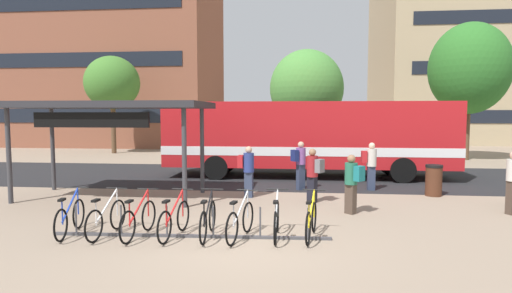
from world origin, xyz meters
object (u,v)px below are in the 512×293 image
at_px(parked_bicycle_silver_6, 276,220).
at_px(commuter_navy_pack_4, 300,162).
at_px(commuter_red_pack_5, 248,168).
at_px(street_tree_1, 469,69).
at_px(parked_bicycle_white_1, 106,219).
at_px(parked_bicycle_red_2, 139,220).
at_px(parked_bicycle_blue_0, 70,218).
at_px(commuter_grey_pack_1, 313,172).
at_px(parked_bicycle_black_4, 208,220).
at_px(commuter_teal_pack_3, 352,180).
at_px(transit_shelter, 110,108).
at_px(street_tree_2, 112,83).
at_px(trash_bin, 434,180).
at_px(parked_bicycle_red_3, 174,220).
at_px(street_tree_0, 307,89).
at_px(city_bus, 308,136).
at_px(commuter_red_pack_2, 370,163).
at_px(parked_bicycle_silver_5, 240,221).
at_px(parked_bicycle_yellow_7, 311,221).

xyz_separation_m(parked_bicycle_silver_6, commuter_navy_pack_4, (0.52, 5.76, 0.62)).
relative_size(commuter_red_pack_5, street_tree_1, 0.21).
distance_m(parked_bicycle_white_1, parked_bicycle_red_2, 0.75).
relative_size(parked_bicycle_blue_0, commuter_grey_pack_1, 1.03).
xyz_separation_m(parked_bicycle_blue_0, street_tree_1, (14.86, 16.65, 4.92)).
distance_m(parked_bicycle_blue_0, commuter_navy_pack_4, 7.93).
distance_m(parked_bicycle_white_1, parked_bicycle_black_4, 2.28).
bearing_deg(commuter_teal_pack_3, transit_shelter, 32.16).
xyz_separation_m(parked_bicycle_white_1, parked_bicycle_red_2, (0.75, -0.02, 0.00)).
xyz_separation_m(commuter_navy_pack_4, street_tree_2, (-12.65, 12.39, 3.77)).
distance_m(parked_bicycle_white_1, trash_bin, 10.22).
distance_m(commuter_teal_pack_3, trash_bin, 4.12).
distance_m(parked_bicycle_red_3, street_tree_0, 15.42).
xyz_separation_m(parked_bicycle_blue_0, commuter_navy_pack_4, (5.14, 6.01, 0.62)).
relative_size(parked_bicycle_black_4, transit_shelter, 0.28).
xyz_separation_m(parked_bicycle_black_4, street_tree_1, (11.74, 16.53, 4.92)).
relative_size(parked_bicycle_white_1, commuter_grey_pack_1, 1.04).
height_order(city_bus, street_tree_0, street_tree_0).
height_order(parked_bicycle_red_3, transit_shelter, transit_shelter).
bearing_deg(street_tree_0, parked_bicycle_red_2, -104.85).
distance_m(parked_bicycle_white_1, parked_bicycle_red_3, 1.54).
height_order(parked_bicycle_red_2, parked_bicycle_black_4, same).
bearing_deg(street_tree_0, commuter_red_pack_2, -75.94).
distance_m(parked_bicycle_silver_6, commuter_grey_pack_1, 3.82).
bearing_deg(parked_bicycle_silver_6, trash_bin, -44.03).
distance_m(commuter_red_pack_2, trash_bin, 2.13).
relative_size(commuter_red_pack_5, street_tree_0, 0.27).
height_order(parked_bicycle_silver_5, commuter_red_pack_2, commuter_red_pack_2).
bearing_deg(trash_bin, parked_bicycle_silver_5, -137.00).
height_order(parked_bicycle_red_2, street_tree_2, street_tree_2).
height_order(transit_shelter, trash_bin, transit_shelter).
bearing_deg(parked_bicycle_black_4, street_tree_2, 28.80).
bearing_deg(commuter_navy_pack_4, commuter_grey_pack_1, -114.12).
relative_size(commuter_grey_pack_1, commuter_navy_pack_4, 0.96).
height_order(parked_bicycle_red_3, parked_bicycle_silver_6, same).
distance_m(transit_shelter, street_tree_2, 15.98).
bearing_deg(city_bus, parked_bicycle_white_1, -116.86).
bearing_deg(parked_bicycle_silver_6, commuter_grey_pack_1, -14.43).
height_order(parked_bicycle_yellow_7, trash_bin, trash_bin).
relative_size(parked_bicycle_red_3, commuter_navy_pack_4, 1.00).
xyz_separation_m(parked_bicycle_red_3, commuter_grey_pack_1, (3.16, 3.85, 0.57)).
bearing_deg(street_tree_2, street_tree_0, -15.88).
relative_size(city_bus, trash_bin, 11.69).
height_order(commuter_navy_pack_4, street_tree_1, street_tree_1).
xyz_separation_m(parked_bicycle_black_4, transit_shelter, (-4.01, 3.87, 2.50)).
bearing_deg(parked_bicycle_silver_5, parked_bicycle_yellow_7, -71.12).
bearing_deg(parked_bicycle_silver_5, parked_bicycle_silver_6, -66.95).
distance_m(parked_bicycle_red_2, trash_bin, 9.60).
bearing_deg(commuter_teal_pack_3, street_tree_1, -78.01).
relative_size(parked_bicycle_black_4, commuter_red_pack_2, 1.02).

